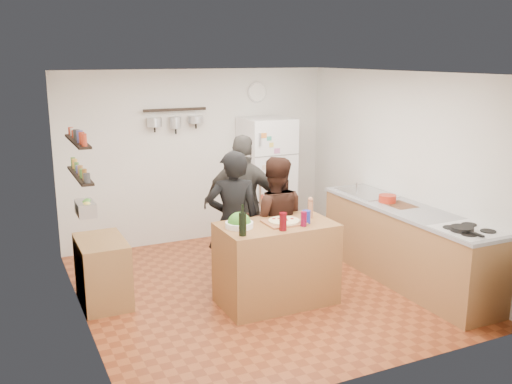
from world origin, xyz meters
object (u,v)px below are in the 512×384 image
prep_island (276,263)px  skillet (462,229)px  person_left (233,222)px  person_center (274,222)px  wall_clock (257,92)px  red_bowl (387,199)px  wine_bottle (243,224)px  counter_run (406,246)px  salad_bowl (239,225)px  fridge (267,178)px  person_back (244,205)px  side_table (103,271)px  pepper_mill (310,209)px  salt_canister (306,217)px

prep_island → skillet: skillet is taller
person_left → person_center: size_ratio=1.06×
wall_clock → red_bowl: bearing=-73.0°
wine_bottle → person_left: (0.21, 0.73, -0.20)m
red_bowl → wall_clock: 2.67m
person_center → counter_run: size_ratio=0.59×
salad_bowl → fridge: bearing=57.2°
salad_bowl → person_back: person_back is taller
prep_island → wine_bottle: bearing=-156.3°
salad_bowl → side_table: salad_bowl is taller
salad_bowl → person_back: bearing=63.2°
person_center → red_bowl: 1.48m
prep_island → side_table: prep_island is taller
prep_island → pepper_mill: bearing=6.3°
pepper_mill → skillet: pepper_mill is taller
salad_bowl → pepper_mill: size_ratio=1.56×
pepper_mill → wall_clock: (0.50, 2.45, 1.14)m
prep_island → salad_bowl: salad_bowl is taller
pepper_mill → salt_canister: size_ratio=1.34×
red_bowl → person_center: bearing=171.0°
pepper_mill → skillet: (1.15, -1.12, -0.06)m
salt_canister → skillet: (1.30, -0.95, -0.04)m
wine_bottle → person_back: size_ratio=0.13×
fridge → counter_run: bearing=-71.9°
prep_island → salt_canister: (0.30, -0.12, 0.53)m
salad_bowl → person_left: size_ratio=0.18×
wine_bottle → salt_canister: 0.81m
prep_island → counter_run: prep_island is taller
counter_run → side_table: (-3.44, 0.93, -0.09)m
prep_island → person_back: size_ratio=0.71×
counter_run → skillet: size_ratio=11.13×
person_center → fridge: 1.89m
fridge → wall_clock: (0.00, 0.33, 1.25)m
skillet → wall_clock: bearing=100.3°
person_left → side_table: person_left is taller
person_center → fridge: bearing=-90.7°
wine_bottle → person_left: person_left is taller
salad_bowl → person_left: 0.49m
person_back → skillet: (1.55, -2.05, 0.07)m
wine_bottle → counter_run: 2.28m
person_back → salt_canister: bearing=139.0°
side_table → prep_island: bearing=-24.9°
person_center → wall_clock: (0.75, 2.06, 1.37)m
prep_island → salt_canister: size_ratio=8.76×
prep_island → wall_clock: 3.17m
person_center → skillet: 2.07m
person_left → wall_clock: size_ratio=5.54×
wine_bottle → side_table: 1.74m
side_table → wine_bottle: bearing=-39.6°
counter_run → wall_clock: 3.22m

